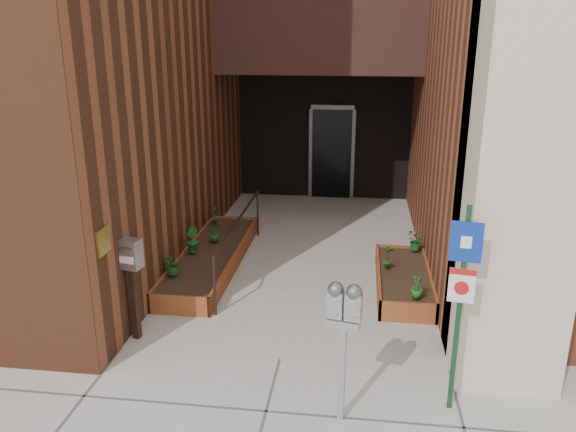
% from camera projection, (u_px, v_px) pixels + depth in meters
% --- Properties ---
extents(ground, '(80.00, 80.00, 0.00)m').
position_uv_depth(ground, '(280.00, 359.00, 6.77)').
color(ground, '#9E9991').
rests_on(ground, ground).
extents(planter_left, '(0.90, 3.60, 0.30)m').
position_uv_depth(planter_left, '(212.00, 259.00, 9.47)').
color(planter_left, brown).
rests_on(planter_left, ground).
extents(planter_right, '(0.80, 2.20, 0.30)m').
position_uv_depth(planter_right, '(403.00, 281.00, 8.61)').
color(planter_right, brown).
rests_on(planter_right, ground).
extents(handrail, '(0.04, 3.34, 0.90)m').
position_uv_depth(handrail, '(239.00, 226.00, 9.17)').
color(handrail, black).
rests_on(handrail, ground).
extents(parking_meter, '(0.35, 0.19, 1.51)m').
position_uv_depth(parking_meter, '(344.00, 316.00, 5.37)').
color(parking_meter, '#9E9EA0').
rests_on(parking_meter, ground).
extents(sign_post, '(0.30, 0.09, 2.21)m').
position_uv_depth(sign_post, '(461.00, 289.00, 5.47)').
color(sign_post, '#14371E').
rests_on(sign_post, ground).
extents(payment_dropbox, '(0.30, 0.25, 1.35)m').
position_uv_depth(payment_dropbox, '(131.00, 268.00, 6.96)').
color(payment_dropbox, black).
rests_on(payment_dropbox, ground).
extents(shrub_left_a, '(0.42, 0.42, 0.33)m').
position_uv_depth(shrub_left_a, '(173.00, 264.00, 8.40)').
color(shrub_left_a, '#1A5217').
rests_on(shrub_left_a, planter_left).
extents(shrub_left_b, '(0.32, 0.32, 0.41)m').
position_uv_depth(shrub_left_b, '(192.00, 240.00, 9.26)').
color(shrub_left_b, '#1B5F21').
rests_on(shrub_left_b, planter_left).
extents(shrub_left_c, '(0.23, 0.23, 0.32)m').
position_uv_depth(shrub_left_c, '(214.00, 232.00, 9.76)').
color(shrub_left_c, '#18541B').
rests_on(shrub_left_c, planter_left).
extents(shrub_left_d, '(0.23, 0.23, 0.33)m').
position_uv_depth(shrub_left_d, '(214.00, 215.00, 10.70)').
color(shrub_left_d, '#185618').
rests_on(shrub_left_d, planter_left).
extents(shrub_right_a, '(0.21, 0.21, 0.31)m').
position_uv_depth(shrub_right_a, '(417.00, 287.00, 7.65)').
color(shrub_right_a, '#1F611B').
rests_on(shrub_right_a, planter_right).
extents(shrub_right_b, '(0.25, 0.25, 0.38)m').
position_uv_depth(shrub_right_b, '(388.00, 256.00, 8.63)').
color(shrub_right_b, '#235117').
rests_on(shrub_right_b, planter_right).
extents(shrub_right_c, '(0.39, 0.39, 0.32)m').
position_uv_depth(shrub_right_c, '(416.00, 241.00, 9.33)').
color(shrub_right_c, '#19571D').
rests_on(shrub_right_c, planter_right).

